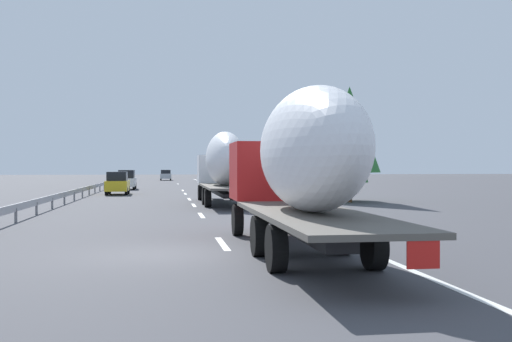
% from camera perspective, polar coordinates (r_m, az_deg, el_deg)
% --- Properties ---
extents(ground_plane, '(260.00, 260.00, 0.00)m').
position_cam_1_polar(ground_plane, '(56.10, -8.60, -1.96)').
color(ground_plane, '#424247').
extents(lane_stripe_0, '(3.20, 0.20, 0.01)m').
position_cam_1_polar(lane_stripe_0, '(18.27, -3.17, -6.79)').
color(lane_stripe_0, white).
rests_on(lane_stripe_0, ground_plane).
extents(lane_stripe_1, '(3.20, 0.20, 0.01)m').
position_cam_1_polar(lane_stripe_1, '(28.90, -5.14, -4.15)').
color(lane_stripe_1, white).
rests_on(lane_stripe_1, ground_plane).
extents(lane_stripe_2, '(3.20, 0.20, 0.01)m').
position_cam_1_polar(lane_stripe_2, '(36.53, -5.84, -3.20)').
color(lane_stripe_2, white).
rests_on(lane_stripe_2, ground_plane).
extents(lane_stripe_3, '(3.20, 0.20, 0.01)m').
position_cam_1_polar(lane_stripe_3, '(43.33, -6.25, -2.64)').
color(lane_stripe_3, white).
rests_on(lane_stripe_3, ground_plane).
extents(lane_stripe_4, '(3.20, 0.20, 0.01)m').
position_cam_1_polar(lane_stripe_4, '(52.28, -6.64, -2.12)').
color(lane_stripe_4, white).
rests_on(lane_stripe_4, ground_plane).
extents(lane_stripe_5, '(3.20, 0.20, 0.01)m').
position_cam_1_polar(lane_stripe_5, '(59.65, -6.86, -1.81)').
color(lane_stripe_5, white).
rests_on(lane_stripe_5, ground_plane).
extents(lane_stripe_6, '(3.20, 0.20, 0.01)m').
position_cam_1_polar(lane_stripe_6, '(82.80, -7.32, -1.20)').
color(lane_stripe_6, white).
rests_on(lane_stripe_6, ground_plane).
extents(edge_line_right, '(110.00, 0.20, 0.01)m').
position_cam_1_polar(edge_line_right, '(61.33, -3.44, -1.75)').
color(edge_line_right, white).
rests_on(edge_line_right, ground_plane).
extents(truck_lead, '(14.16, 2.55, 4.36)m').
position_cam_1_polar(truck_lead, '(37.21, -3.12, 0.69)').
color(truck_lead, silver).
rests_on(truck_lead, ground_plane).
extents(truck_trailing, '(13.26, 2.55, 4.21)m').
position_cam_1_polar(truck_trailing, '(15.94, 4.12, 0.82)').
color(truck_trailing, '#B21919').
rests_on(truck_trailing, ground_plane).
extents(car_silver_hatch, '(4.64, 1.87, 1.79)m').
position_cam_1_polar(car_silver_hatch, '(105.51, -8.44, -0.37)').
color(car_silver_hatch, '#ADB2B7').
rests_on(car_silver_hatch, ground_plane).
extents(car_white_van, '(4.65, 1.74, 1.98)m').
position_cam_1_polar(car_white_van, '(63.31, -11.99, -0.81)').
color(car_white_van, white).
rests_on(car_white_van, ground_plane).
extents(car_yellow_coupe, '(4.31, 1.78, 1.89)m').
position_cam_1_polar(car_yellow_coupe, '(51.56, -12.82, -1.12)').
color(car_yellow_coupe, gold).
rests_on(car_yellow_coupe, ground_plane).
extents(road_sign, '(0.10, 0.90, 2.91)m').
position_cam_1_polar(road_sign, '(61.46, -2.34, 0.13)').
color(road_sign, gray).
rests_on(road_sign, ground_plane).
extents(tree_0, '(2.45, 2.45, 6.71)m').
position_cam_1_polar(tree_0, '(80.44, 0.94, 1.59)').
color(tree_0, '#472D19').
rests_on(tree_0, ground_plane).
extents(tree_1, '(2.93, 2.93, 6.36)m').
position_cam_1_polar(tree_1, '(42.00, 8.48, 2.43)').
color(tree_1, '#472D19').
rests_on(tree_1, ground_plane).
extents(tree_2, '(3.96, 3.96, 7.50)m').
position_cam_1_polar(tree_2, '(39.88, 8.74, 3.86)').
color(tree_2, '#472D19').
rests_on(tree_2, ground_plane).
extents(guardrail_median, '(94.00, 0.10, 0.76)m').
position_cam_1_polar(guardrail_median, '(59.39, -14.40, -1.28)').
color(guardrail_median, '#9EA0A5').
rests_on(guardrail_median, ground_plane).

